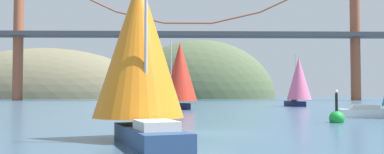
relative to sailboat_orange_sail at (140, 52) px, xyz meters
The scene contains 8 objects.
ground_plane 6.08m from the sailboat_orange_sail, 42.62° to the left, with size 360.00×360.00×0.00m, color #385670.
headland_left 147.46m from the sailboat_orange_sail, 110.53° to the left, with size 82.96×44.00×38.97m, color #6B664C.
headland_center 138.36m from the sailboat_orange_sail, 86.56° to the left, with size 58.45×44.00×45.50m, color #4C5B3D.
suspension_bridge 99.40m from the sailboat_orange_sail, 88.07° to the left, with size 134.27×6.00×42.42m.
sailboat_orange_sail is the anchor object (origin of this frame).
sailboat_scarlet_sail 33.63m from the sailboat_orange_sail, 87.51° to the left, with size 7.80×6.73×8.99m.
sailboat_pink_spinnaker 49.72m from the sailboat_orange_sail, 65.72° to the left, with size 4.32×6.76×8.49m.
channel_buoy 17.24m from the sailboat_orange_sail, 38.31° to the left, with size 1.10×1.10×2.64m.
Camera 1 is at (-1.25, -21.80, 2.17)m, focal length 37.70 mm.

